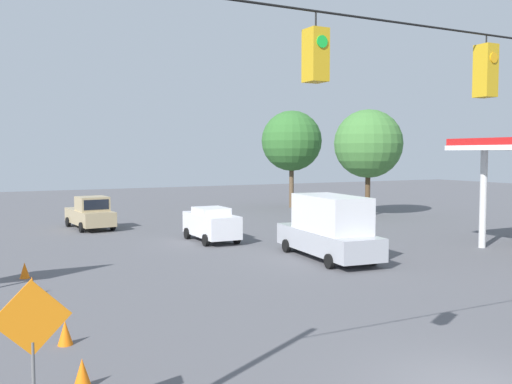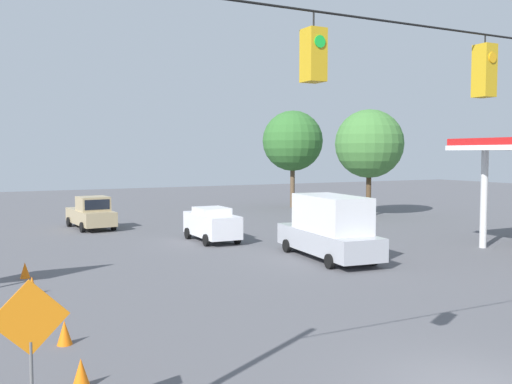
# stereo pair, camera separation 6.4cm
# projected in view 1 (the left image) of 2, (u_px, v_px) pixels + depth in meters

# --- Properties ---
(overhead_signal_span) EXTENTS (19.57, 0.38, 7.96)m
(overhead_signal_span) POSITION_uv_depth(u_px,v_px,m) (482.00, 154.00, 11.30)
(overhead_signal_span) COLOR slate
(overhead_signal_span) RESTS_ON ground_plane
(box_truck_silver_oncoming_far) EXTENTS (2.87, 6.87, 2.95)m
(box_truck_silver_oncoming_far) POSITION_uv_depth(u_px,v_px,m) (329.00, 228.00, 26.30)
(box_truck_silver_oncoming_far) COLOR #A8AAB2
(box_truck_silver_oncoming_far) RESTS_ON ground_plane
(pickup_truck_tan_withflow_deep) EXTENTS (2.48, 5.18, 2.12)m
(pickup_truck_tan_withflow_deep) POSITION_uv_depth(u_px,v_px,m) (90.00, 214.00, 36.84)
(pickup_truck_tan_withflow_deep) COLOR tan
(pickup_truck_tan_withflow_deep) RESTS_ON ground_plane
(sedan_white_oncoming_deep) EXTENTS (2.05, 4.41, 1.89)m
(sedan_white_oncoming_deep) POSITION_uv_depth(u_px,v_px,m) (211.00, 224.00, 31.58)
(sedan_white_oncoming_deep) COLOR silver
(sedan_white_oncoming_deep) RESTS_ON ground_plane
(traffic_cone_nearest) EXTENTS (0.39, 0.39, 0.63)m
(traffic_cone_nearest) POSITION_uv_depth(u_px,v_px,m) (82.00, 373.00, 11.87)
(traffic_cone_nearest) COLOR orange
(traffic_cone_nearest) RESTS_ON ground_plane
(traffic_cone_second) EXTENTS (0.39, 0.39, 0.63)m
(traffic_cone_second) POSITION_uv_depth(u_px,v_px,m) (65.00, 333.00, 14.54)
(traffic_cone_second) COLOR orange
(traffic_cone_second) RESTS_ON ground_plane
(traffic_cone_third) EXTENTS (0.39, 0.39, 0.63)m
(traffic_cone_third) POSITION_uv_depth(u_px,v_px,m) (45.00, 308.00, 16.88)
(traffic_cone_third) COLOR orange
(traffic_cone_third) RESTS_ON ground_plane
(traffic_cone_fourth) EXTENTS (0.39, 0.39, 0.63)m
(traffic_cone_fourth) POSITION_uv_depth(u_px,v_px,m) (32.00, 286.00, 19.70)
(traffic_cone_fourth) COLOR orange
(traffic_cone_fourth) RESTS_ON ground_plane
(traffic_cone_fifth) EXTENTS (0.39, 0.39, 0.63)m
(traffic_cone_fifth) POSITION_uv_depth(u_px,v_px,m) (25.00, 270.00, 22.27)
(traffic_cone_fifth) COLOR orange
(traffic_cone_fifth) RESTS_ON ground_plane
(work_zone_sign) EXTENTS (1.27, 0.06, 2.84)m
(work_zone_sign) POSITION_uv_depth(u_px,v_px,m) (32.00, 331.00, 9.34)
(work_zone_sign) COLOR slate
(work_zone_sign) RESTS_ON ground_plane
(tree_horizon_left) EXTENTS (5.39, 5.39, 8.68)m
(tree_horizon_left) POSITION_uv_depth(u_px,v_px,m) (292.00, 141.00, 50.92)
(tree_horizon_left) COLOR brown
(tree_horizon_left) RESTS_ON ground_plane
(tree_horizon_right) EXTENTS (5.28, 5.28, 8.26)m
(tree_horizon_right) POSITION_uv_depth(u_px,v_px,m) (368.00, 144.00, 43.86)
(tree_horizon_right) COLOR #4C3823
(tree_horizon_right) RESTS_ON ground_plane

